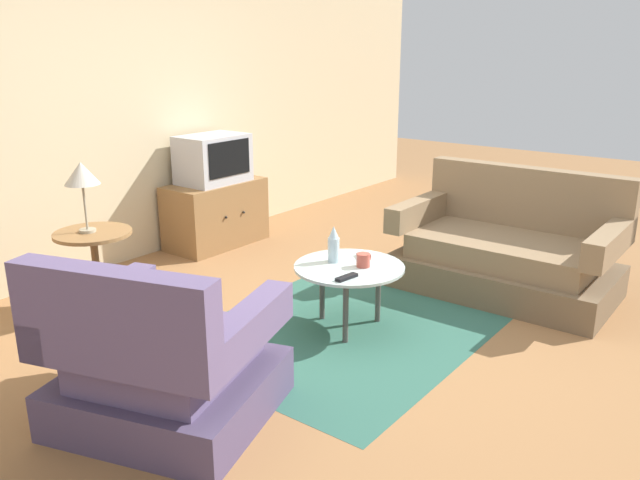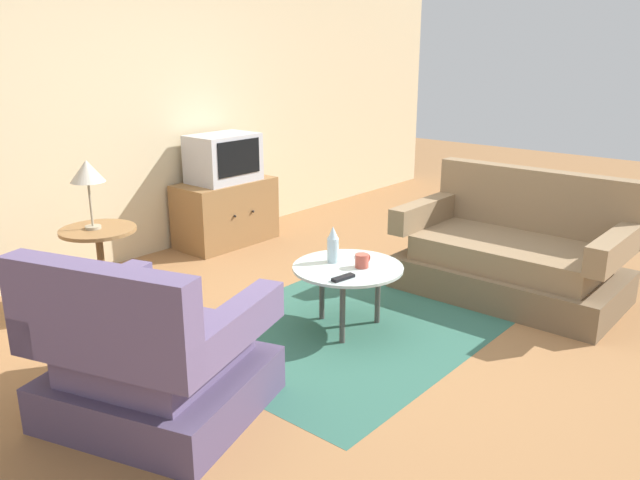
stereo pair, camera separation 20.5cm
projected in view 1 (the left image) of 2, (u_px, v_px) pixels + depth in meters
ground_plane at (357, 333)px, 4.09m from camera, size 16.00×16.00×0.00m
back_wall at (109, 101)px, 5.12m from camera, size 9.00×0.12×2.70m
area_rug at (348, 327)px, 4.19m from camera, size 2.10×1.64×0.00m
armchair at (162, 365)px, 3.07m from camera, size 1.14×1.19×0.90m
couch at (507, 253)px, 4.77m from camera, size 0.91×1.57×0.89m
coffee_table at (349, 272)px, 4.07m from camera, size 0.71×0.71×0.43m
side_table at (95, 253)px, 4.36m from camera, size 0.52×0.52×0.57m
tv_stand at (216, 214)px, 5.84m from camera, size 0.93×0.50×0.59m
television at (213, 159)px, 5.69m from camera, size 0.61×0.42×0.43m
table_lamp at (81, 175)px, 4.19m from camera, size 0.23×0.23×0.48m
vase at (334, 245)px, 4.10m from camera, size 0.08×0.08×0.24m
mug at (364, 260)px, 4.03m from camera, size 0.13×0.09×0.09m
tv_remote_dark at (347, 277)px, 3.83m from camera, size 0.16×0.07×0.02m
tv_remote_silver at (362, 257)px, 4.19m from camera, size 0.14×0.14×0.02m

